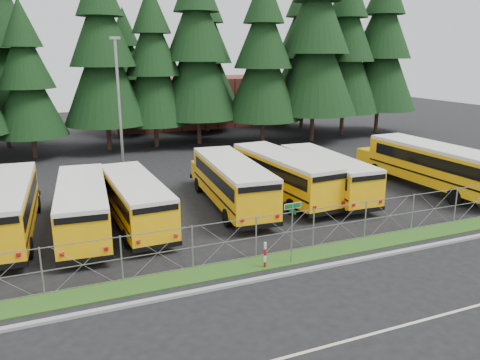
% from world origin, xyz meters
% --- Properties ---
extents(ground, '(120.00, 120.00, 0.00)m').
position_xyz_m(ground, '(0.00, 0.00, 0.00)').
color(ground, black).
rests_on(ground, ground).
extents(curb, '(50.00, 0.25, 0.12)m').
position_xyz_m(curb, '(0.00, -3.10, 0.06)').
color(curb, gray).
rests_on(curb, ground).
extents(grass_verge, '(50.00, 1.40, 0.06)m').
position_xyz_m(grass_verge, '(0.00, -1.70, 0.03)').
color(grass_verge, '#224B15').
rests_on(grass_verge, ground).
extents(road_lane_line, '(50.00, 0.12, 0.01)m').
position_xyz_m(road_lane_line, '(0.00, -8.00, 0.01)').
color(road_lane_line, beige).
rests_on(road_lane_line, ground).
extents(chainlink_fence, '(44.00, 0.10, 2.00)m').
position_xyz_m(chainlink_fence, '(0.00, -1.00, 1.00)').
color(chainlink_fence, '#94969C').
rests_on(chainlink_fence, ground).
extents(brick_building, '(22.00, 10.00, 6.00)m').
position_xyz_m(brick_building, '(6.00, 40.00, 3.00)').
color(brick_building, brown).
rests_on(brick_building, ground).
extents(bus_0, '(3.13, 11.16, 2.90)m').
position_xyz_m(bus_0, '(-14.59, 6.14, 1.45)').
color(bus_0, '#FFBF08').
rests_on(bus_0, ground).
extents(bus_1, '(3.21, 10.56, 2.73)m').
position_xyz_m(bus_1, '(-10.98, 5.24, 1.36)').
color(bus_1, '#FFBF08').
rests_on(bus_1, ground).
extents(bus_2, '(2.78, 10.18, 2.65)m').
position_xyz_m(bus_2, '(-8.32, 5.40, 1.32)').
color(bus_2, '#FFBF08').
rests_on(bus_2, ground).
extents(bus_4, '(3.45, 11.27, 2.91)m').
position_xyz_m(bus_4, '(-2.40, 6.33, 1.46)').
color(bus_4, '#FFBF08').
rests_on(bus_4, ground).
extents(bus_5, '(3.41, 11.27, 2.91)m').
position_xyz_m(bus_5, '(1.25, 6.80, 1.46)').
color(bus_5, '#FFBF08').
rests_on(bus_5, ground).
extents(bus_6, '(2.81, 10.53, 2.74)m').
position_xyz_m(bus_6, '(4.02, 6.11, 1.37)').
color(bus_6, '#FFBF08').
rests_on(bus_6, ground).
extents(bus_east, '(3.17, 11.96, 3.11)m').
position_xyz_m(bus_east, '(11.57, 4.76, 1.56)').
color(bus_east, '#FFBF08').
rests_on(bus_east, ground).
extents(street_sign, '(0.84, 0.55, 2.81)m').
position_xyz_m(street_sign, '(-2.78, -2.10, 2.03)').
color(street_sign, '#94969C').
rests_on(street_sign, ground).
extents(striped_bollard, '(0.11, 0.11, 1.20)m').
position_xyz_m(striped_bollard, '(-4.08, -2.13, 0.60)').
color(striped_bollard, '#B20C0C').
rests_on(striped_bollard, ground).
extents(light_standard, '(0.70, 0.35, 10.14)m').
position_xyz_m(light_standard, '(-7.43, 14.89, 5.50)').
color(light_standard, '#94969C').
rests_on(light_standard, ground).
extents(conifer_2, '(6.13, 6.13, 13.55)m').
position_xyz_m(conifer_2, '(-13.53, 25.74, 6.78)').
color(conifer_2, black).
rests_on(conifer_2, ground).
extents(conifer_3, '(7.86, 7.86, 17.38)m').
position_xyz_m(conifer_3, '(-6.94, 26.73, 8.69)').
color(conifer_3, black).
rests_on(conifer_3, ground).
extents(conifer_4, '(6.96, 6.96, 15.38)m').
position_xyz_m(conifer_4, '(-2.32, 26.86, 7.69)').
color(conifer_4, black).
rests_on(conifer_4, ground).
extents(conifer_5, '(8.26, 8.26, 18.27)m').
position_xyz_m(conifer_5, '(2.05, 26.58, 9.14)').
color(conifer_5, black).
rests_on(conifer_5, ground).
extents(conifer_6, '(7.60, 7.60, 16.80)m').
position_xyz_m(conifer_6, '(8.13, 24.25, 8.40)').
color(conifer_6, black).
rests_on(conifer_6, ground).
extents(conifer_7, '(8.99, 8.99, 19.87)m').
position_xyz_m(conifer_7, '(13.67, 23.69, 9.94)').
color(conifer_7, black).
rests_on(conifer_7, ground).
extents(conifer_8, '(8.16, 8.16, 18.05)m').
position_xyz_m(conifer_8, '(18.83, 25.76, 9.03)').
color(conifer_8, black).
rests_on(conifer_8, ground).
extents(conifer_9, '(8.45, 8.45, 18.69)m').
position_xyz_m(conifer_9, '(23.52, 25.55, 9.35)').
color(conifer_9, black).
rests_on(conifer_9, ground).
extents(conifer_11, '(6.27, 6.27, 13.87)m').
position_xyz_m(conifer_11, '(-3.66, 34.87, 6.93)').
color(conifer_11, black).
rests_on(conifer_11, ground).
extents(conifer_12, '(7.92, 7.92, 17.53)m').
position_xyz_m(conifer_12, '(5.35, 33.95, 8.76)').
color(conifer_12, black).
rests_on(conifer_12, ground).
extents(conifer_13, '(8.44, 8.44, 18.66)m').
position_xyz_m(conifer_13, '(16.98, 31.71, 9.33)').
color(conifer_13, black).
rests_on(conifer_13, ground).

